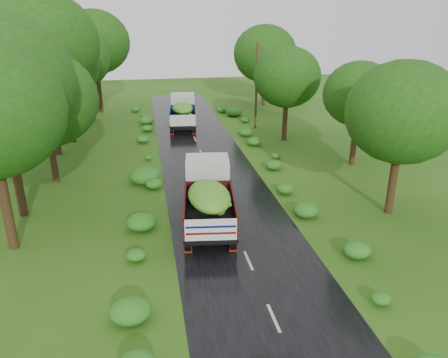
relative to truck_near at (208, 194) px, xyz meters
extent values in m
plane|color=#224C10|center=(1.19, -8.10, -1.64)|extent=(120.00, 120.00, 0.00)
cube|color=black|center=(1.19, -3.10, -1.63)|extent=(6.50, 80.00, 0.02)
cube|color=#BFB78C|center=(1.19, -8.10, -1.62)|extent=(0.12, 1.60, 0.00)
cube|color=#BFB78C|center=(1.19, -4.10, -1.62)|extent=(0.12, 1.60, 0.00)
cube|color=#BFB78C|center=(1.19, -0.10, -1.62)|extent=(0.12, 1.60, 0.00)
cube|color=#BFB78C|center=(1.19, 3.90, -1.62)|extent=(0.12, 1.60, 0.00)
cube|color=#BFB78C|center=(1.19, 7.90, -1.62)|extent=(0.12, 1.60, 0.00)
cube|color=#BFB78C|center=(1.19, 11.90, -1.62)|extent=(0.12, 1.60, 0.00)
cube|color=#BFB78C|center=(1.19, 15.90, -1.62)|extent=(0.12, 1.60, 0.00)
cube|color=#BFB78C|center=(1.19, 19.90, -1.62)|extent=(0.12, 1.60, 0.00)
cube|color=#BFB78C|center=(1.19, 23.90, -1.62)|extent=(0.12, 1.60, 0.00)
cube|color=#BFB78C|center=(1.19, 27.90, -1.62)|extent=(0.12, 1.60, 0.00)
cube|color=#BFB78C|center=(1.19, 31.90, -1.62)|extent=(0.12, 1.60, 0.00)
cube|color=black|center=(-0.04, -0.34, -0.94)|extent=(2.58, 6.26, 0.30)
cylinder|color=black|center=(-0.81, 1.98, -1.10)|extent=(0.43, 1.11, 1.08)
cylinder|color=black|center=(1.27, 1.72, -1.10)|extent=(0.43, 1.11, 1.08)
cylinder|color=black|center=(-1.25, -1.59, -1.10)|extent=(0.43, 1.11, 1.08)
cylinder|color=black|center=(0.83, -1.84, -1.10)|extent=(0.43, 1.11, 1.08)
cylinder|color=black|center=(-1.38, -2.68, -1.10)|extent=(0.43, 1.11, 1.08)
cylinder|color=black|center=(0.70, -2.94, -1.10)|extent=(0.43, 1.11, 1.08)
cube|color=maroon|center=(-1.43, -3.05, -1.34)|extent=(0.37, 0.09, 0.49)
cube|color=maroon|center=(0.65, -3.30, -1.34)|extent=(0.37, 0.09, 0.49)
cube|color=silver|center=(0.25, 2.07, 0.24)|extent=(2.61, 2.32, 2.05)
cube|color=black|center=(-0.18, -1.47, -0.70)|extent=(3.03, 4.91, 0.17)
cube|color=#4E0E15|center=(-1.37, -1.32, -0.10)|extent=(0.65, 4.62, 1.02)
cube|color=#4E0E15|center=(1.01, -1.61, -0.10)|extent=(0.65, 4.62, 1.02)
cube|color=#4E0E15|center=(0.10, 0.79, -0.10)|extent=(2.47, 0.39, 1.02)
cube|color=silver|center=(-0.46, -3.73, -0.10)|extent=(2.47, 0.39, 1.02)
ellipsoid|color=#3F8518|center=(-0.18, -1.47, 0.54)|extent=(2.54, 4.12, 1.08)
cube|color=black|center=(0.57, 20.14, -0.97)|extent=(2.37, 5.99, 0.29)
cylinder|color=black|center=(-0.22, 22.36, -1.12)|extent=(0.39, 1.06, 1.04)
cylinder|color=black|center=(1.79, 22.15, -1.12)|extent=(0.39, 1.06, 1.04)
cylinder|color=black|center=(-0.56, 18.92, -1.12)|extent=(0.39, 1.06, 1.04)
cylinder|color=black|center=(1.44, 18.72, -1.12)|extent=(0.39, 1.06, 1.04)
cylinder|color=black|center=(-0.67, 17.86, -1.12)|extent=(0.39, 1.06, 1.04)
cylinder|color=black|center=(1.33, 17.66, -1.12)|extent=(0.39, 1.06, 1.04)
cube|color=maroon|center=(-0.71, 17.51, -1.35)|extent=(0.36, 0.08, 0.47)
cube|color=maroon|center=(1.30, 17.31, -1.35)|extent=(0.36, 0.08, 0.47)
cube|color=silver|center=(0.81, 22.46, 0.16)|extent=(2.48, 2.19, 1.97)
cube|color=black|center=(0.46, 19.06, -0.74)|extent=(2.82, 4.68, 0.17)
cube|color=navy|center=(-0.68, 19.17, -0.16)|extent=(0.53, 4.45, 0.99)
cube|color=navy|center=(1.61, 18.94, -0.16)|extent=(0.53, 4.45, 0.99)
cube|color=navy|center=(0.68, 21.23, -0.16)|extent=(2.38, 0.32, 0.99)
cube|color=silver|center=(0.24, 16.88, -0.16)|extent=(2.38, 0.32, 0.99)
ellipsoid|color=#3F8518|center=(0.46, 19.06, 0.46)|extent=(2.37, 3.93, 1.04)
cylinder|color=#382616|center=(7.29, 18.64, 2.32)|extent=(0.27, 0.27, 7.93)
cube|color=#382616|center=(7.29, 18.64, 5.70)|extent=(1.37, 0.44, 0.10)
cylinder|color=black|center=(-9.54, -0.91, 2.13)|extent=(0.46, 0.46, 7.55)
cylinder|color=black|center=(-9.94, 2.76, 2.51)|extent=(0.48, 0.48, 8.30)
cylinder|color=black|center=(-9.01, 7.62, 1.44)|extent=(0.43, 0.43, 6.17)
ellipsoid|color=#19480D|center=(-9.01, 7.62, 3.79)|extent=(3.63, 3.63, 3.26)
cylinder|color=black|center=(-9.85, 13.79, 3.11)|extent=(0.51, 0.51, 9.50)
ellipsoid|color=#19480D|center=(-9.85, 13.79, 6.72)|extent=(4.00, 4.00, 3.60)
cylinder|color=black|center=(-9.13, 17.00, 1.99)|extent=(0.45, 0.45, 7.26)
ellipsoid|color=#19480D|center=(-9.13, 17.00, 4.75)|extent=(3.38, 3.38, 3.04)
cylinder|color=black|center=(-9.32, 24.01, 2.01)|extent=(0.46, 0.46, 7.30)
ellipsoid|color=#19480D|center=(-9.32, 24.01, 4.78)|extent=(3.76, 3.76, 3.39)
cylinder|color=black|center=(-7.66, 28.38, 2.55)|extent=(0.48, 0.48, 8.39)
ellipsoid|color=#19480D|center=(-7.66, 28.38, 5.74)|extent=(3.83, 3.83, 3.45)
cylinder|color=black|center=(10.06, -0.61, 1.59)|extent=(0.43, 0.43, 6.45)
ellipsoid|color=#1C5114|center=(10.06, -0.61, 4.04)|extent=(3.44, 3.44, 3.10)
cylinder|color=black|center=(11.70, 7.35, 1.27)|extent=(0.42, 0.42, 5.83)
ellipsoid|color=#1C5114|center=(11.70, 7.35, 3.49)|extent=(3.17, 3.17, 2.85)
cylinder|color=black|center=(8.77, 14.37, 1.41)|extent=(0.43, 0.43, 6.11)
ellipsoid|color=#1C5114|center=(8.77, 14.37, 3.73)|extent=(3.34, 3.34, 3.01)
cylinder|color=black|center=(10.86, 28.85, 1.69)|extent=(0.44, 0.44, 6.66)
ellipsoid|color=#1C5114|center=(10.86, 28.85, 4.22)|extent=(3.79, 3.79, 3.41)
camera|label=1|loc=(-2.99, -20.64, 9.00)|focal=35.00mm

